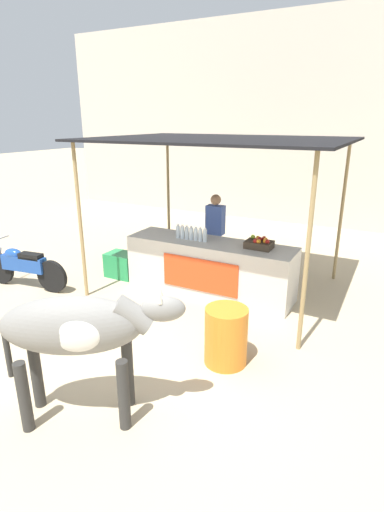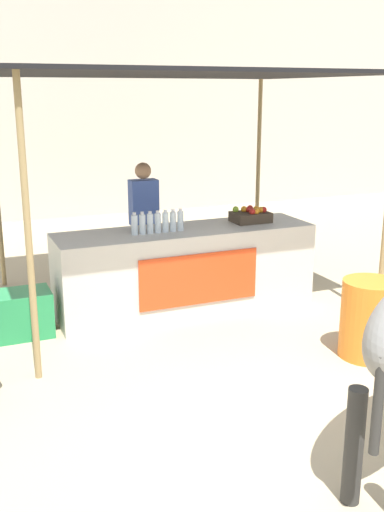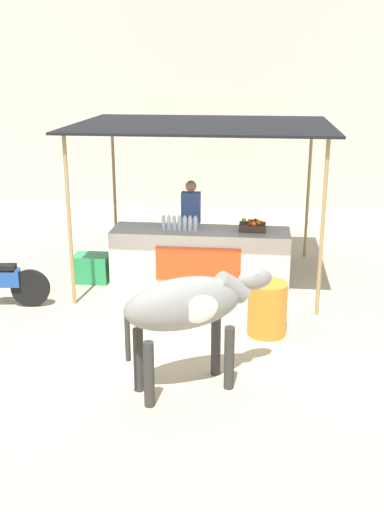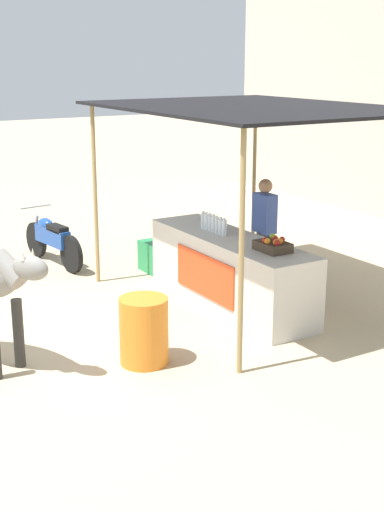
{
  "view_description": "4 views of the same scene",
  "coord_description": "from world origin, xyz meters",
  "px_view_note": "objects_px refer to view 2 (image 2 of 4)",
  "views": [
    {
      "loc": [
        2.82,
        -3.84,
        2.99
      ],
      "look_at": [
        0.06,
        1.39,
        0.95
      ],
      "focal_mm": 28.0,
      "sensor_mm": 36.0,
      "label": 1
    },
    {
      "loc": [
        -2.51,
        -3.99,
        2.49
      ],
      "look_at": [
        -0.26,
        1.38,
        0.88
      ],
      "focal_mm": 42.0,
      "sensor_mm": 36.0,
      "label": 2
    },
    {
      "loc": [
        0.96,
        -7.46,
        3.65
      ],
      "look_at": [
        -0.06,
        1.48,
        0.73
      ],
      "focal_mm": 42.0,
      "sensor_mm": 36.0,
      "label": 3
    },
    {
      "loc": [
        7.72,
        -3.03,
        3.32
      ],
      "look_at": [
        0.02,
        1.58,
        0.79
      ],
      "focal_mm": 50.0,
      "sensor_mm": 36.0,
      "label": 4
    }
  ],
  "objects_px": {
    "stall_counter": "(186,269)",
    "water_barrel": "(369,319)",
    "fruit_crate": "(251,216)",
    "vendor_behind_counter": "(144,227)",
    "cooler_box": "(22,314)"
  },
  "relations": [
    {
      "from": "stall_counter",
      "to": "fruit_crate",
      "type": "distance_m",
      "value": 1.04
    },
    {
      "from": "fruit_crate",
      "to": "cooler_box",
      "type": "relative_size",
      "value": 0.73
    },
    {
      "from": "stall_counter",
      "to": "fruit_crate",
      "type": "height_order",
      "value": "fruit_crate"
    },
    {
      "from": "vendor_behind_counter",
      "to": "water_barrel",
      "type": "height_order",
      "value": "vendor_behind_counter"
    },
    {
      "from": "vendor_behind_counter",
      "to": "cooler_box",
      "type": "xyz_separation_m",
      "value": [
        -1.64,
        -0.85,
        -0.61
      ]
    },
    {
      "from": "vendor_behind_counter",
      "to": "water_barrel",
      "type": "xyz_separation_m",
      "value": [
        1.38,
        -2.65,
        -0.47
      ]
    },
    {
      "from": "water_barrel",
      "to": "fruit_crate",
      "type": "bearing_deg",
      "value": 97.46
    },
    {
      "from": "fruit_crate",
      "to": "water_barrel",
      "type": "distance_m",
      "value": 2.08
    },
    {
      "from": "stall_counter",
      "to": "water_barrel",
      "type": "height_order",
      "value": "stall_counter"
    },
    {
      "from": "cooler_box",
      "to": "fruit_crate",
      "type": "bearing_deg",
      "value": 3.15
    },
    {
      "from": "cooler_box",
      "to": "stall_counter",
      "type": "bearing_deg",
      "value": 2.95
    },
    {
      "from": "vendor_behind_counter",
      "to": "cooler_box",
      "type": "bearing_deg",
      "value": -152.54
    },
    {
      "from": "cooler_box",
      "to": "water_barrel",
      "type": "bearing_deg",
      "value": -30.89
    },
    {
      "from": "cooler_box",
      "to": "water_barrel",
      "type": "distance_m",
      "value": 3.51
    },
    {
      "from": "stall_counter",
      "to": "water_barrel",
      "type": "bearing_deg",
      "value": -59.3
    }
  ]
}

